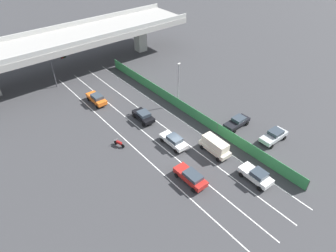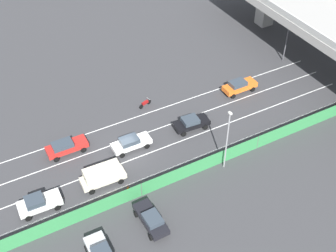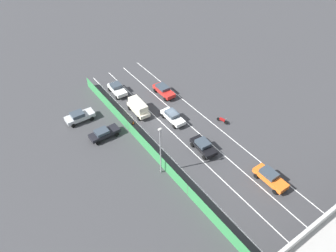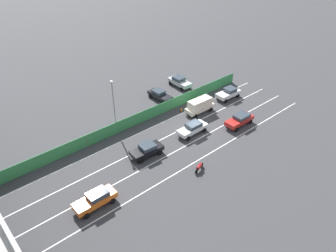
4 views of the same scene
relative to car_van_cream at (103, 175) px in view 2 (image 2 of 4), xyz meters
The scene contains 17 objects.
ground_plane 5.43m from the car_van_cream, 128.50° to the left, with size 300.00×300.00×0.00m, color #38383A.
lane_line_left_edge 13.00m from the car_van_cream, 128.71° to the left, with size 0.14×47.94×0.01m, color silver.
lane_line_mid_left 11.29m from the car_van_cream, 115.83° to the left, with size 0.14×47.94×0.01m, color silver.
lane_line_mid_right 10.32m from the car_van_cream, 99.46° to the left, with size 0.14×47.94×0.01m, color silver.
lane_line_right_edge 10.29m from the car_van_cream, 81.43° to the left, with size 0.14×47.94×0.01m, color silver.
green_fence 10.69m from the car_van_cream, 70.96° to the left, with size 0.10×44.04×1.83m.
car_van_cream is the anchor object (origin of this frame).
car_sedan_red 6.55m from the car_van_cream, 163.00° to the right, with size 1.96×4.64×1.59m.
car_hatchback_white 6.91m from the car_van_cream, 88.73° to the right, with size 2.18×4.33×1.69m.
car_sedan_black 12.92m from the car_van_cream, 103.82° to the left, with size 2.27×4.37×1.57m.
car_taxi_orange 22.76m from the car_van_cream, 106.21° to the left, with size 1.94×4.62×1.70m.
car_sedan_white 5.84m from the car_van_cream, 125.22° to the left, with size 1.96×4.55×1.59m.
motorcycle 13.50m from the car_van_cream, 134.66° to the left, with size 0.78×1.90×0.93m.
parked_sedan_dark 7.46m from the car_van_cream, 15.77° to the left, with size 4.56×2.04×1.50m.
traffic_light 33.11m from the car_van_cream, 104.95° to the left, with size 2.99×0.43×5.53m.
street_lamp 13.58m from the car_van_cream, 71.82° to the left, with size 0.60×0.36×7.79m.
traffic_cone 2.98m from the car_van_cream, 41.25° to the left, with size 0.47×0.47×0.67m.
Camera 2 is at (34.16, -13.14, 35.81)m, focal length 47.79 mm.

